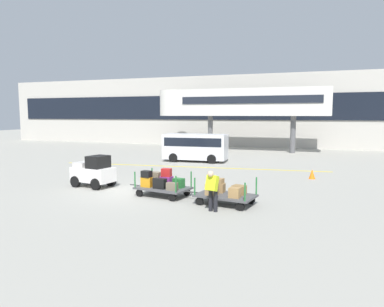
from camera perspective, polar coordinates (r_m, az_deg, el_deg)
ground_plane at (r=16.57m, az=-9.46°, el=-6.28°), size 120.00×120.00×0.00m
apron_lead_line at (r=24.23m, az=-0.43°, el=-2.18°), size 18.49×2.20×0.01m
terminal_building at (r=40.88m, az=8.43°, el=6.85°), size 63.40×2.51×8.00m
jet_bridge at (r=35.02m, az=6.71°, el=8.14°), size 16.75×3.00×6.06m
baggage_tug at (r=18.21m, az=-15.67°, el=-2.88°), size 2.25×1.53×1.58m
baggage_cart_lead at (r=15.68m, az=-4.84°, el=-4.86°), size 3.08×1.77×1.20m
baggage_cart_middle at (r=14.26m, az=5.36°, el=-6.27°), size 3.08×1.77×1.10m
baggage_handler at (r=13.06m, az=3.31°, el=-5.74°), size 0.47×0.49×1.56m
shuttle_van at (r=26.99m, az=0.56°, el=1.32°), size 4.91×2.20×2.10m
safety_cone_near at (r=20.86m, az=18.88°, el=-3.16°), size 0.36×0.36×0.55m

